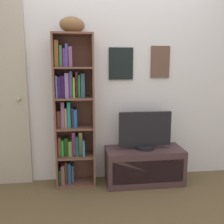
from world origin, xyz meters
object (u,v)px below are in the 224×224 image
at_px(tv_stand, 144,165).
at_px(television, 145,131).
at_px(bookshelf, 71,112).
at_px(football, 72,25).

xyz_separation_m(tv_stand, television, (0.00, 0.00, 0.42)).
relative_size(bookshelf, football, 6.12).
bearing_deg(tv_stand, football, 175.23).
height_order(tv_stand, television, television).
bearing_deg(bookshelf, tv_stand, -6.59).
relative_size(football, tv_stand, 0.31).
bearing_deg(television, tv_stand, -90.00).
xyz_separation_m(bookshelf, football, (0.04, -0.03, 0.93)).
bearing_deg(bookshelf, football, -39.15).
height_order(bookshelf, football, football).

